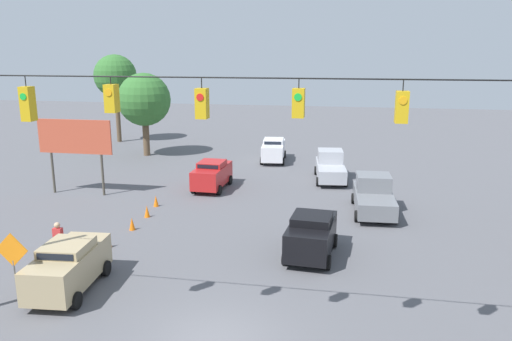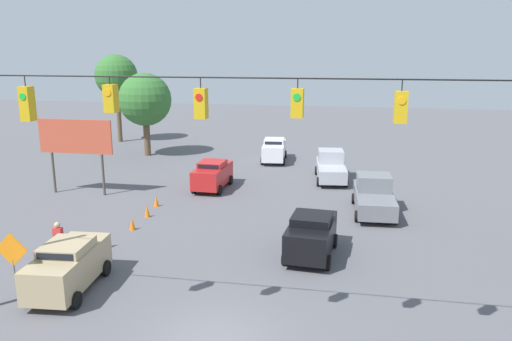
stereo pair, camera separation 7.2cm
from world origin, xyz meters
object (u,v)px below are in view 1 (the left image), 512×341
Objects in this scene: sedan_red_withflow_far at (212,174)px; pedestrian at (59,241)px; traffic_cone_nearest at (61,281)px; traffic_cone_farthest at (156,201)px; roadside_billboard at (75,140)px; traffic_cone_fifth at (147,211)px; pickup_truck_grey_oncoming_far at (374,196)px; overhead_signal_span at (200,169)px; sedan_white_withflow_deep at (273,150)px; traffic_cone_third at (108,241)px; work_zone_sign at (13,256)px; tree_horizon_left at (144,100)px; tree_horizon_right at (115,76)px; sedan_black_crossing_near at (311,234)px; traffic_cone_second at (83,258)px; pickup_truck_silver_oncoming_deep at (330,167)px; traffic_cone_fourth at (132,224)px; sedan_tan_parked_shoulder at (69,266)px.

sedan_red_withflow_far reaches higher than pedestrian.
traffic_cone_farthest is (0.28, -10.76, 0.00)m from traffic_cone_nearest.
traffic_cone_fifth is at bearing 149.51° from roadside_billboard.
pickup_truck_grey_oncoming_far is 7.76× the size of traffic_cone_nearest.
overhead_signal_span is 4.72× the size of sedan_red_withflow_far.
sedan_white_withflow_deep is 20.80m from traffic_cone_third.
work_zone_sign is (0.83, 1.53, 1.65)m from traffic_cone_nearest.
traffic_cone_fifth is at bearing 112.27° from tree_horizon_left.
work_zone_sign is (-5.40, 13.97, -1.57)m from roadside_billboard.
tree_horizon_left is 0.83× the size of tree_horizon_right.
pickup_truck_grey_oncoming_far is 10.97m from sedan_red_withflow_far.
traffic_cone_second is at bearing 16.36° from sedan_black_crossing_near.
pickup_truck_silver_oncoming_deep is 1.84× the size of work_zone_sign.
traffic_cone_fourth is 0.24× the size of work_zone_sign.
traffic_cone_second and traffic_cone_third have the same top height.
tree_horizon_right reaches higher than work_zone_sign.
tree_horizon_right is (14.05, -15.59, 5.60)m from sedan_red_withflow_far.
tree_horizon_left is 8.23m from tree_horizon_right.
sedan_white_withflow_deep reaches higher than traffic_cone_nearest.
sedan_red_withflow_far is at bearing -101.23° from traffic_cone_third.
traffic_cone_third and traffic_cone_fifth have the same top height.
traffic_cone_farthest is (12.80, 1.23, -0.64)m from pickup_truck_grey_oncoming_far.
work_zone_sign is (0.55, 3.71, 1.65)m from traffic_cone_second.
roadside_billboard reaches higher than traffic_cone_nearest.
traffic_cone_second is 31.53m from tree_horizon_right.
traffic_cone_second is 0.08× the size of tree_horizon_right.
pickup_truck_grey_oncoming_far reaches higher than traffic_cone_fourth.
pickup_truck_grey_oncoming_far is 19.04m from work_zone_sign.
work_zone_sign reaches higher than pickup_truck_grey_oncoming_far.
sedan_white_withflow_deep is at bearing -76.76° from sedan_black_crossing_near.
pickup_truck_grey_oncoming_far reaches higher than traffic_cone_second.
sedan_black_crossing_near is 0.57× the size of tree_horizon_left.
tree_horizon_left is at bearing -48.16° from sedan_red_withflow_far.
pickup_truck_grey_oncoming_far reaches higher than sedan_tan_parked_shoulder.
pickup_truck_silver_oncoming_deep is at bearing -68.76° from pickup_truck_grey_oncoming_far.
pedestrian is at bearing 55.41° from pickup_truck_silver_oncoming_deep.
sedan_tan_parked_shoulder is 10.36m from sedan_black_crossing_near.
traffic_cone_nearest is (2.03, 15.18, -0.65)m from sedan_red_withflow_far.
pickup_truck_silver_oncoming_deep is 17.52m from roadside_billboard.
sedan_white_withflow_deep is at bearing -58.42° from pickup_truck_grey_oncoming_far.
sedan_black_crossing_near is 11.30m from traffic_cone_farthest.
traffic_cone_fourth and traffic_cone_farthest have the same top height.
roadside_billboard reaches higher than traffic_cone_third.
traffic_cone_second is 12.28m from roadside_billboard.
sedan_black_crossing_near is 12.56m from sedan_red_withflow_far.
tree_horizon_right is at bearing -63.47° from traffic_cone_fourth.
overhead_signal_span is at bearing 82.04° from pickup_truck_silver_oncoming_deep.
overhead_signal_span is 28.89× the size of traffic_cone_second.
sedan_white_withflow_deep is at bearing -132.71° from roadside_billboard.
traffic_cone_fifth is 0.14× the size of roadside_billboard.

